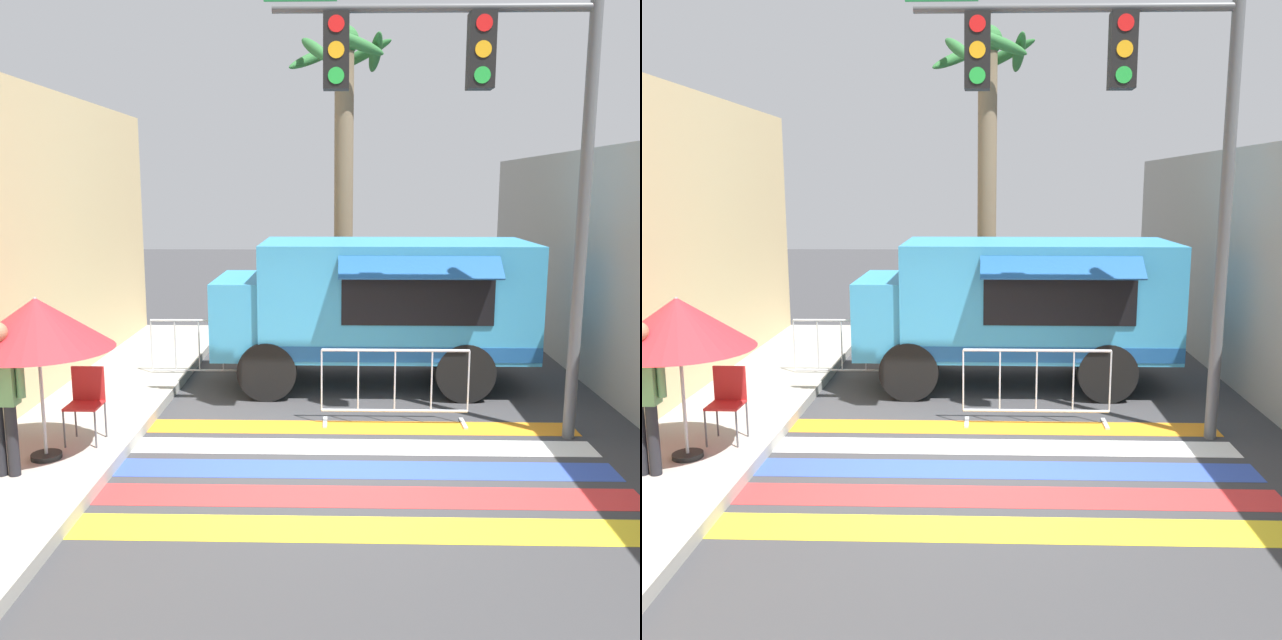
# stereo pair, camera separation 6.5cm
# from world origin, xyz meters

# --- Properties ---
(ground_plane) EXTENTS (60.00, 60.00, 0.00)m
(ground_plane) POSITION_xyz_m (0.00, 0.00, 0.00)
(ground_plane) COLOR #38383A
(concrete_wall_right) EXTENTS (0.20, 16.00, 3.99)m
(concrete_wall_right) POSITION_xyz_m (4.21, 3.00, 1.99)
(concrete_wall_right) COLOR gray
(concrete_wall_right) RESTS_ON ground_plane
(crosswalk_painted) EXTENTS (6.40, 3.60, 0.01)m
(crosswalk_painted) POSITION_xyz_m (0.00, -0.17, 0.00)
(crosswalk_painted) COLOR yellow
(crosswalk_painted) RESTS_ON ground_plane
(food_truck) EXTENTS (5.20, 2.62, 2.45)m
(food_truck) POSITION_xyz_m (0.42, 3.62, 1.44)
(food_truck) COLOR #338CBF
(food_truck) RESTS_ON ground_plane
(traffic_signal_pole) EXTENTS (4.14, 0.29, 5.91)m
(traffic_signal_pole) POSITION_xyz_m (1.66, 1.01, 4.24)
(traffic_signal_pole) COLOR #515456
(traffic_signal_pole) RESTS_ON ground_plane
(patio_umbrella) EXTENTS (1.75, 1.75, 1.95)m
(patio_umbrella) POSITION_xyz_m (-3.62, -0.29, 1.79)
(patio_umbrella) COLOR black
(patio_umbrella) RESTS_ON sidewalk_left
(folding_chair) EXTENTS (0.42, 0.42, 0.94)m
(folding_chair) POSITION_xyz_m (-3.33, 0.36, 0.73)
(folding_chair) COLOR #4C4C51
(folding_chair) RESTS_ON sidewalk_left
(vendor_person) EXTENTS (0.53, 0.23, 1.76)m
(vendor_person) POSITION_xyz_m (-3.84, -0.80, 1.16)
(vendor_person) COLOR black
(vendor_person) RESTS_ON sidewalk_left
(barricade_front) EXTENTS (2.10, 0.44, 1.10)m
(barricade_front) POSITION_xyz_m (0.67, 1.52, 0.55)
(barricade_front) COLOR #B7BABF
(barricade_front) RESTS_ON ground_plane
(barricade_side) EXTENTS (1.68, 0.44, 1.10)m
(barricade_side) POSITION_xyz_m (-2.54, 3.70, 0.54)
(barricade_side) COLOR #B7BABF
(barricade_side) RESTS_ON ground_plane
(palm_tree) EXTENTS (2.34, 2.21, 6.60)m
(palm_tree) POSITION_xyz_m (-0.04, 7.18, 4.27)
(palm_tree) COLOR #7A664C
(palm_tree) RESTS_ON ground_plane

